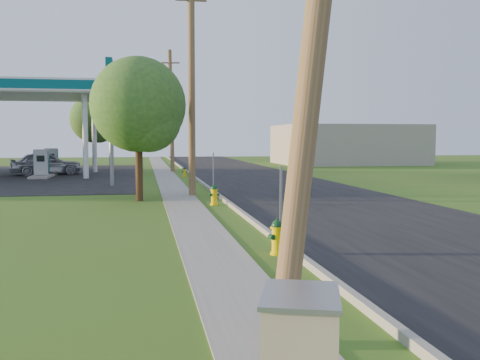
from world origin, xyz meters
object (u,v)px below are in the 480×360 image
Objects in this scene: fuel_pump_ne at (41,167)px; car_silver at (46,163)px; fuel_pump_se at (52,164)px; tree_lot at (95,121)px; hydrant_far at (185,172)px; utility_pole_mid at (192,87)px; hydrant_mid at (214,195)px; price_pylon at (110,86)px; utility_pole_far at (171,111)px; tree_verge at (141,108)px; hydrant_near at (277,237)px.

fuel_pump_ne is 0.65× the size of car_silver.
fuel_pump_ne is at bearing -90.00° from fuel_pump_se.
hydrant_far is (6.98, -13.45, -3.88)m from tree_lot.
utility_pole_mid reaches higher than hydrant_mid.
utility_pole_mid is at bearing -164.15° from car_silver.
tree_lot is 10.47m from car_silver.
price_pylon reaches higher than tree_lot.
hydrant_mid is (0.53, -21.68, -4.40)m from utility_pole_far.
fuel_pump_ne is 0.53× the size of tree_verge.
price_pylon reaches higher than fuel_pump_ne.
price_pylon is (-3.90, 5.50, 0.48)m from utility_pole_mid.
hydrant_far is (9.47, -4.93, -0.38)m from fuel_pump_se.
fuel_pump_se is 0.47× the size of price_pylon.
utility_pole_mid is at bearing -90.00° from utility_pole_far.
utility_pole_far is at bearing 91.40° from hydrant_near.
fuel_pump_se is 4.53× the size of hydrant_far.
hydrant_mid is at bearing 91.39° from hydrant_near.
fuel_pump_ne is 10.17m from price_pylon.
hydrant_mid is 21.91m from car_silver.
utility_pole_far reaches higher than tree_lot.
car_silver is (-9.12, 15.99, -4.12)m from utility_pole_mid.
utility_pole_mid reaches higher than fuel_pump_se.
hydrant_near is 30.49m from car_silver.
hydrant_mid is at bearing -34.96° from tree_verge.
price_pylon is 19.60m from hydrant_near.
fuel_pump_se is 0.65× the size of car_silver.
utility_pole_far is 7.44m from hydrant_far.
hydrant_mid is at bearing -76.62° from tree_lot.
hydrant_far is at bearing -62.57° from tree_lot.
tree_verge is (-2.27, -1.72, -1.09)m from utility_pole_mid.
hydrant_near is 24.93m from hydrant_far.
fuel_pump_ne is (-8.90, -5.00, -4.08)m from utility_pole_far.
car_silver is (-0.22, -1.01, 0.11)m from fuel_pump_se.
hydrant_far is at bearing 90.42° from hydrant_near.
hydrant_far is 10.46m from car_silver.
price_pylon is at bearing -82.85° from tree_lot.
tree_verge reaches higher than fuel_pump_ne.
tree_lot is (-4.14, 27.24, 0.35)m from tree_verge.
hydrant_mid is 15.75m from hydrant_far.
tree_lot is 39.23m from hydrant_near.
utility_pole_far is 31.18m from hydrant_near.
tree_lot is 7.92× the size of hydrant_near.
hydrant_mid is at bearing -88.60° from utility_pole_far.
utility_pole_far is 9.90m from tree_lot.
price_pylon is (5.00, -11.50, 4.71)m from fuel_pump_se.
utility_pole_far is 19.87m from tree_verge.
utility_pole_far is at bearing 90.00° from utility_pole_mid.
fuel_pump_se is at bearing 113.50° from price_pylon.
hydrant_far is (4.47, 6.57, -5.09)m from price_pylon.
utility_pole_mid is 1.99× the size of car_silver.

